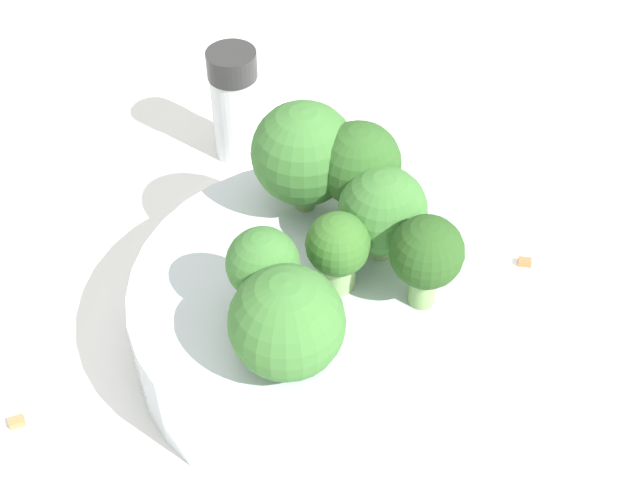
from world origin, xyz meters
TOP-DOWN VIEW (x-y plane):
  - ground_plane at (0.00, 0.00)m, footprint 3.00×3.00m
  - bowl at (0.00, 0.00)m, footprint 0.21×0.21m
  - broccoli_floret_0 at (-0.05, -0.01)m, footprint 0.06×0.06m
  - broccoli_floret_1 at (0.02, -0.05)m, footprint 0.04×0.04m
  - broccoli_floret_2 at (0.01, -0.01)m, footprint 0.03×0.03m
  - broccoli_floret_3 at (0.04, -0.02)m, footprint 0.05×0.05m
  - broccoli_floret_4 at (0.05, 0.04)m, footprint 0.06×0.06m
  - broccoli_floret_5 at (-0.03, 0.02)m, footprint 0.04×0.04m
  - broccoli_floret_6 at (0.06, 0.01)m, footprint 0.05×0.05m
  - pepper_shaker at (0.12, 0.13)m, footprint 0.03×0.03m
  - almond_crumb_0 at (-0.12, 0.12)m, footprint 0.01×0.01m
  - almond_crumb_2 at (0.12, -0.08)m, footprint 0.01×0.01m

SIDE VIEW (x-z plane):
  - ground_plane at x=0.00m, z-range 0.00..0.00m
  - almond_crumb_2 at x=0.12m, z-range 0.00..0.01m
  - almond_crumb_0 at x=-0.12m, z-range 0.00..0.01m
  - bowl at x=0.00m, z-range 0.00..0.05m
  - pepper_shaker at x=0.12m, z-range 0.00..0.08m
  - broccoli_floret_2 at x=0.01m, z-range 0.05..0.10m
  - broccoli_floret_0 at x=-0.05m, z-range 0.05..0.11m
  - broccoli_floret_3 at x=0.04m, z-range 0.05..0.11m
  - broccoli_floret_1 at x=0.02m, z-range 0.06..0.11m
  - broccoli_floret_5 at x=-0.03m, z-range 0.06..0.11m
  - broccoli_floret_4 at x=0.05m, z-range 0.06..0.12m
  - broccoli_floret_6 at x=0.06m, z-range 0.06..0.12m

